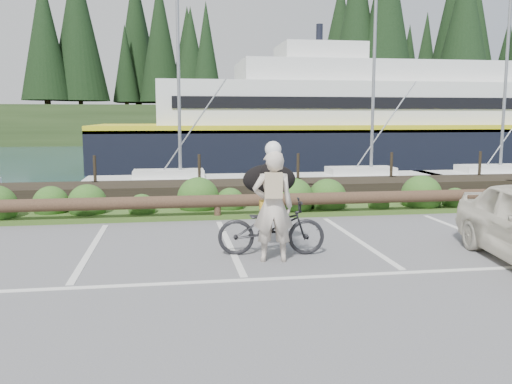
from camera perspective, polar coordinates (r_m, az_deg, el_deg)
The scene contains 7 objects.
ground at distance 8.72m, azimuth -1.49°, elevation -8.51°, with size 72.00×72.00×0.00m, color #5A5A5C.
harbor_backdrop at distance 86.76m, azimuth -7.94°, elevation 6.22°, with size 170.00×160.00×30.00m.
vegetation_strip at distance 13.85m, azimuth -4.31°, elevation -2.15°, with size 34.00×1.60×0.10m, color #3D5B21.
log_rail at distance 13.18m, azimuth -4.06°, elevation -2.89°, with size 32.00×0.30×0.60m, color #443021, non-canonical shape.
bicycle at distance 9.74m, azimuth 1.60°, elevation -3.72°, with size 0.67×1.91×1.00m, color black.
cyclist at distance 9.22m, azimuth 1.79°, elevation -1.53°, with size 0.70×0.46×1.91m, color beige.
dog at distance 10.21m, azimuth 1.41°, elevation 1.34°, with size 1.01×0.49×0.58m, color black.
Camera 1 is at (-1.07, -8.30, 2.47)m, focal length 38.00 mm.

